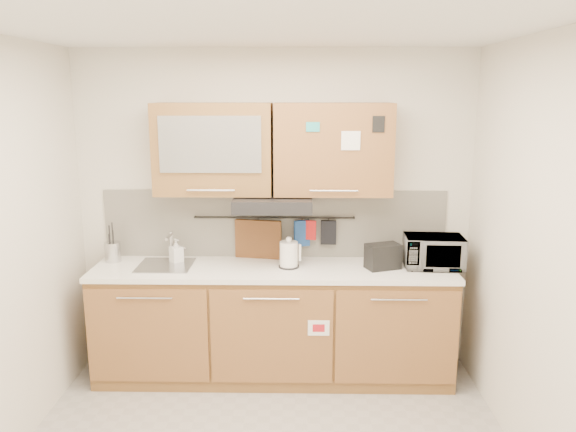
{
  "coord_description": "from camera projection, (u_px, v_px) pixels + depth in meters",
  "views": [
    {
      "loc": [
        0.19,
        -3.01,
        2.25
      ],
      "look_at": [
        0.12,
        1.05,
        1.36
      ],
      "focal_mm": 35.0,
      "sensor_mm": 36.0,
      "label": 1
    }
  ],
  "objects": [
    {
      "name": "ceiling",
      "position": [
        261.0,
        23.0,
        2.87
      ],
      "size": [
        3.2,
        3.2,
        0.0
      ],
      "primitive_type": "plane",
      "rotation": [
        3.14,
        0.0,
        0.0
      ],
      "color": "white",
      "rests_on": "wall_back"
    },
    {
      "name": "utensil_crock",
      "position": [
        113.0,
        252.0,
        4.52
      ],
      "size": [
        0.16,
        0.16,
        0.32
      ],
      "rotation": [
        0.0,
        0.0,
        -0.34
      ],
      "color": "#BCBDC1",
      "rests_on": "countertop"
    },
    {
      "name": "sink",
      "position": [
        166.0,
        265.0,
        4.42
      ],
      "size": [
        0.42,
        0.4,
        0.26
      ],
      "color": "silver",
      "rests_on": "countertop"
    },
    {
      "name": "range_hood",
      "position": [
        273.0,
        203.0,
        4.34
      ],
      "size": [
        0.6,
        0.46,
        0.1
      ],
      "primitive_type": "cube",
      "color": "black",
      "rests_on": "upper_cabinets"
    },
    {
      "name": "soap_bottle",
      "position": [
        176.0,
        251.0,
        4.49
      ],
      "size": [
        0.12,
        0.13,
        0.19
      ],
      "primitive_type": "imported",
      "rotation": [
        0.0,
        0.0,
        0.71
      ],
      "color": "#999999",
      "rests_on": "countertop"
    },
    {
      "name": "cutting_board",
      "position": [
        258.0,
        248.0,
        4.61
      ],
      "size": [
        0.38,
        0.1,
        0.48
      ],
      "primitive_type": "cube",
      "rotation": [
        0.0,
        0.0,
        -0.18
      ],
      "color": "brown",
      "rests_on": "utensil_rail"
    },
    {
      "name": "kettle",
      "position": [
        289.0,
        255.0,
        4.37
      ],
      "size": [
        0.19,
        0.18,
        0.25
      ],
      "rotation": [
        0.0,
        0.0,
        0.36
      ],
      "color": "white",
      "rests_on": "countertop"
    },
    {
      "name": "base_cabinet",
      "position": [
        273.0,
        328.0,
        4.5
      ],
      "size": [
        2.8,
        0.64,
        0.88
      ],
      "color": "olive",
      "rests_on": "floor"
    },
    {
      "name": "oven_mitt",
      "position": [
        302.0,
        233.0,
        4.58
      ],
      "size": [
        0.13,
        0.08,
        0.22
      ],
      "primitive_type": "cube",
      "rotation": [
        0.0,
        0.0,
        0.36
      ],
      "color": "#204994",
      "rests_on": "utensil_rail"
    },
    {
      "name": "wall_back",
      "position": [
        274.0,
        211.0,
        4.61
      ],
      "size": [
        3.2,
        0.0,
        3.2
      ],
      "primitive_type": "plane",
      "rotation": [
        1.57,
        0.0,
        0.0
      ],
      "color": "silver",
      "rests_on": "ground"
    },
    {
      "name": "pot_holder",
      "position": [
        308.0,
        230.0,
        4.57
      ],
      "size": [
        0.13,
        0.05,
        0.16
      ],
      "primitive_type": "cube",
      "rotation": [
        0.0,
        0.0,
        -0.27
      ],
      "color": "red",
      "rests_on": "utensil_rail"
    },
    {
      "name": "dark_pouch",
      "position": [
        328.0,
        232.0,
        4.57
      ],
      "size": [
        0.13,
        0.04,
        0.2
      ],
      "primitive_type": "cube",
      "rotation": [
        0.0,
        0.0,
        -0.04
      ],
      "color": "black",
      "rests_on": "utensil_rail"
    },
    {
      "name": "wall_right",
      "position": [
        551.0,
        268.0,
        3.12
      ],
      "size": [
        0.0,
        3.0,
        3.0
      ],
      "primitive_type": "plane",
      "rotation": [
        1.57,
        0.0,
        -1.57
      ],
      "color": "silver",
      "rests_on": "ground"
    },
    {
      "name": "microwave",
      "position": [
        433.0,
        252.0,
        4.36
      ],
      "size": [
        0.46,
        0.32,
        0.25
      ],
      "primitive_type": "imported",
      "rotation": [
        0.0,
        0.0,
        -0.05
      ],
      "color": "#999999",
      "rests_on": "countertop"
    },
    {
      "name": "utensil_rail",
      "position": [
        274.0,
        218.0,
        4.57
      ],
      "size": [
        1.3,
        0.02,
        0.02
      ],
      "primitive_type": "cylinder",
      "rotation": [
        0.0,
        1.57,
        0.0
      ],
      "color": "black",
      "rests_on": "backsplash"
    },
    {
      "name": "countertop",
      "position": [
        273.0,
        270.0,
        4.39
      ],
      "size": [
        2.82,
        0.62,
        0.04
      ],
      "primitive_type": "cube",
      "color": "white",
      "rests_on": "base_cabinet"
    },
    {
      "name": "upper_cabinets",
      "position": [
        273.0,
        149.0,
        4.32
      ],
      "size": [
        1.82,
        0.37,
        0.7
      ],
      "color": "olive",
      "rests_on": "wall_back"
    },
    {
      "name": "backsplash",
      "position": [
        274.0,
        224.0,
        4.62
      ],
      "size": [
        2.8,
        0.02,
        0.56
      ],
      "primitive_type": "cube",
      "color": "silver",
      "rests_on": "countertop"
    },
    {
      "name": "toaster",
      "position": [
        383.0,
        256.0,
        4.34
      ],
      "size": [
        0.29,
        0.23,
        0.19
      ],
      "rotation": [
        0.0,
        0.0,
        0.36
      ],
      "color": "black",
      "rests_on": "countertop"
    }
  ]
}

